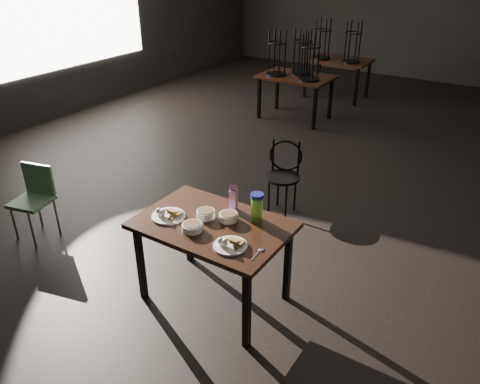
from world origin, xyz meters
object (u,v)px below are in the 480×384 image
Objects in this scene: main_table at (213,232)px; bentwood_chair at (284,171)px; juice_carton at (233,198)px; water_bottle at (257,207)px; school_chair at (34,195)px.

bentwood_chair is at bearing 98.14° from main_table.
juice_carton is 1.48m from bentwood_chair.
water_bottle reaches higher than bentwood_chair.
main_table is 1.49× the size of bentwood_chair.
juice_carton is 0.31× the size of school_chair.
juice_carton reaches higher than bentwood_chair.
bentwood_chair is (-0.24, 1.67, -0.19)m from main_table.
main_table is 0.32m from juice_carton.
main_table is at bearing -138.39° from water_bottle.
water_bottle is at bearing -4.49° from school_chair.
bentwood_chair reaches higher than school_chair.
juice_carton is at bearing 85.29° from main_table.
school_chair is (-1.88, -1.82, -0.02)m from bentwood_chair.
juice_carton is 1.00× the size of water_bottle.
main_table is 5.16× the size of juice_carton.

